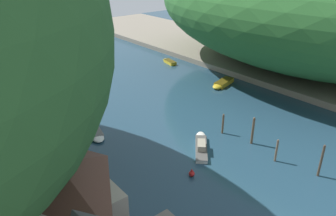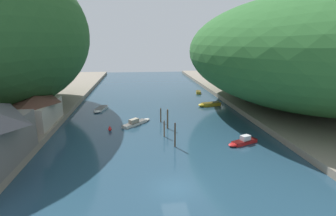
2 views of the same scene
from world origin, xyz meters
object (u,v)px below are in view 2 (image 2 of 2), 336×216
at_px(boat_mid_channel, 100,109).
at_px(person_by_boathouse, 17,138).
at_px(boathouse_shed, 36,110).
at_px(boat_navy_launch, 209,104).
at_px(boat_far_upstream, 198,92).
at_px(boat_moored_right, 137,122).
at_px(channel_buoy_near, 110,129).
at_px(person_on_quay, 54,117).
at_px(boat_small_dinghy, 242,142).

xyz_separation_m(boat_mid_channel, person_by_boathouse, (-7.26, -19.63, 1.66)).
distance_m(boathouse_shed, boat_mid_channel, 13.71).
height_order(boat_navy_launch, boat_far_upstream, boat_navy_launch).
bearing_deg(boat_moored_right, boat_navy_launch, 78.97).
relative_size(channel_buoy_near, person_on_quay, 0.49).
relative_size(boathouse_shed, person_on_quay, 6.34).
distance_m(boat_mid_channel, boat_far_upstream, 28.02).
relative_size(boat_navy_launch, boat_mid_channel, 1.00).
height_order(boat_small_dinghy, boat_moored_right, boat_small_dinghy).
relative_size(boat_navy_launch, boat_far_upstream, 1.36).
distance_m(boat_far_upstream, person_on_quay, 38.80).
height_order(boat_small_dinghy, person_on_quay, person_on_quay).
xyz_separation_m(boathouse_shed, person_by_boathouse, (0.75, -8.91, -1.33)).
bearing_deg(boat_far_upstream, boathouse_shed, -130.02).
height_order(boat_mid_channel, boat_far_upstream, boat_far_upstream).
distance_m(channel_buoy_near, person_on_quay, 9.34).
bearing_deg(boat_navy_launch, boat_moored_right, 110.09).
relative_size(boat_navy_launch, channel_buoy_near, 6.31).
xyz_separation_m(channel_buoy_near, person_by_boathouse, (-10.41, -6.91, 1.56)).
height_order(boat_navy_launch, channel_buoy_near, channel_buoy_near).
relative_size(boathouse_shed, boat_small_dinghy, 2.28).
distance_m(boat_mid_channel, person_by_boathouse, 21.00).
bearing_deg(person_by_boathouse, boat_moored_right, -58.66).
xyz_separation_m(channel_buoy_near, person_on_quay, (-8.86, 2.51, 1.56)).
bearing_deg(boathouse_shed, person_on_quay, 12.25).
height_order(boathouse_shed, boat_navy_launch, boathouse_shed).
bearing_deg(channel_buoy_near, person_on_quay, 164.21).
distance_m(boat_navy_launch, boat_moored_right, 18.55).
distance_m(boat_small_dinghy, channel_buoy_near, 19.59).
distance_m(boathouse_shed, person_on_quay, 2.70).
relative_size(boat_navy_launch, person_on_quay, 3.12).
relative_size(boat_small_dinghy, person_on_quay, 2.79).
distance_m(boat_moored_right, person_by_boathouse, 17.63).
xyz_separation_m(boat_moored_right, channel_buoy_near, (-4.12, -2.95, 0.01)).
height_order(boat_mid_channel, person_on_quay, person_on_quay).
height_order(boat_navy_launch, person_by_boathouse, person_by_boathouse).
height_order(boat_small_dinghy, person_by_boathouse, person_by_boathouse).
xyz_separation_m(boat_moored_right, person_by_boathouse, (-14.53, -9.85, 1.57)).
bearing_deg(boathouse_shed, boat_navy_launch, 21.01).
height_order(boat_moored_right, person_on_quay, person_on_quay).
bearing_deg(boat_navy_launch, boat_far_upstream, -19.75).
bearing_deg(boat_mid_channel, boat_navy_launch, -164.03).
height_order(boat_small_dinghy, channel_buoy_near, boat_small_dinghy).
bearing_deg(boat_navy_launch, boathouse_shed, 95.72).
bearing_deg(boathouse_shed, boat_moored_right, 3.52).
xyz_separation_m(boat_small_dinghy, person_by_boathouse, (-28.53, 0.53, 1.54)).
distance_m(boathouse_shed, person_by_boathouse, 9.04).
height_order(boathouse_shed, person_by_boathouse, boathouse_shed).
height_order(boathouse_shed, boat_far_upstream, boathouse_shed).
xyz_separation_m(boat_small_dinghy, channel_buoy_near, (-18.12, 7.44, -0.01)).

